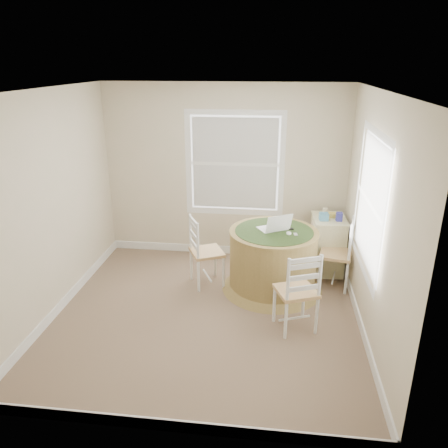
# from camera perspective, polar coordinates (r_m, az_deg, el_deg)

# --- Properties ---
(room) EXTENTS (3.64, 3.64, 2.64)m
(room) POSITION_cam_1_polar(r_m,az_deg,el_deg) (4.95, -0.26, 2.03)
(room) COLOR #7E6750
(room) RESTS_ON ground
(round_table) EXTENTS (1.33, 1.33, 0.83)m
(round_table) POSITION_cam_1_polar(r_m,az_deg,el_deg) (5.77, 6.41, -4.39)
(round_table) COLOR olive
(round_table) RESTS_ON ground
(chair_left) EXTENTS (0.54, 0.55, 0.95)m
(chair_left) POSITION_cam_1_polar(r_m,az_deg,el_deg) (5.85, -2.25, -3.65)
(chair_left) COLOR white
(chair_left) RESTS_ON ground
(chair_near) EXTENTS (0.54, 0.53, 0.95)m
(chair_near) POSITION_cam_1_polar(r_m,az_deg,el_deg) (4.97, 9.42, -8.59)
(chair_near) COLOR white
(chair_near) RESTS_ON ground
(chair_right) EXTENTS (0.48, 0.49, 0.95)m
(chair_right) POSITION_cam_1_polar(r_m,az_deg,el_deg) (5.98, 14.40, -3.75)
(chair_right) COLOR white
(chair_right) RESTS_ON ground
(laptop) EXTENTS (0.47, 0.46, 0.25)m
(laptop) POSITION_cam_1_polar(r_m,az_deg,el_deg) (5.66, 6.59, -0.42)
(laptop) COLOR white
(laptop) RESTS_ON round_table
(mouse) EXTENTS (0.08, 0.11, 0.04)m
(mouse) POSITION_cam_1_polar(r_m,az_deg,el_deg) (5.55, 8.47, -1.20)
(mouse) COLOR white
(mouse) RESTS_ON round_table
(phone) EXTENTS (0.06, 0.10, 0.02)m
(phone) POSITION_cam_1_polar(r_m,az_deg,el_deg) (5.55, 9.33, -1.38)
(phone) COLOR #B7BABF
(phone) RESTS_ON round_table
(keys) EXTENTS (0.07, 0.06, 0.02)m
(keys) POSITION_cam_1_polar(r_m,az_deg,el_deg) (5.70, 8.75, -0.68)
(keys) COLOR black
(keys) RESTS_ON round_table
(corner_chest) EXTENTS (0.49, 0.63, 0.81)m
(corner_chest) POSITION_cam_1_polar(r_m,az_deg,el_deg) (6.42, 13.33, -2.61)
(corner_chest) COLOR beige
(corner_chest) RESTS_ON ground
(tissue_box) EXTENTS (0.13, 0.13, 0.10)m
(tissue_box) POSITION_cam_1_polar(r_m,az_deg,el_deg) (6.15, 12.87, 0.94)
(tissue_box) COLOR #4E90B4
(tissue_box) RESTS_ON corner_chest
(box_yellow) EXTENTS (0.16, 0.11, 0.06)m
(box_yellow) POSITION_cam_1_polar(r_m,az_deg,el_deg) (6.30, 13.96, 1.15)
(box_yellow) COLOR gold
(box_yellow) RESTS_ON corner_chest
(box_blue) EXTENTS (0.08, 0.08, 0.12)m
(box_blue) POSITION_cam_1_polar(r_m,az_deg,el_deg) (6.16, 14.87, 0.91)
(box_blue) COLOR #3635A1
(box_blue) RESTS_ON corner_chest
(cup_cream) EXTENTS (0.07, 0.07, 0.09)m
(cup_cream) POSITION_cam_1_polar(r_m,az_deg,el_deg) (6.40, 13.04, 1.67)
(cup_cream) COLOR beige
(cup_cream) RESTS_ON corner_chest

